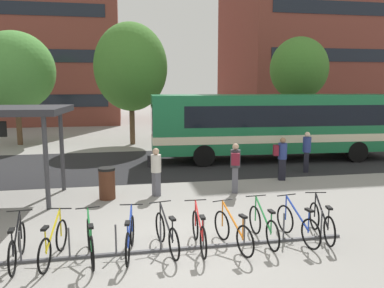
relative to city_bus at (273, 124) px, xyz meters
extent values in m
plane|color=gray|center=(-5.86, -9.34, -1.78)|extent=(200.00, 200.00, 0.00)
cube|color=#232326|center=(-5.86, 0.00, -1.77)|extent=(80.00, 7.20, 0.01)
cube|color=#196B3D|center=(0.06, 0.00, 0.07)|extent=(12.11, 3.12, 2.70)
cube|color=beige|center=(0.06, 0.00, -0.58)|extent=(12.13, 3.14, 0.36)
cube|color=black|center=(-5.38, 0.26, 1.20)|extent=(1.11, 2.34, 0.40)
cube|color=black|center=(-5.91, 0.28, 0.34)|extent=(0.18, 2.19, 1.40)
cube|color=black|center=(0.30, -1.26, 0.48)|extent=(9.83, 0.53, 0.97)
cube|color=black|center=(0.42, 1.23, 0.48)|extent=(9.83, 0.53, 0.97)
cylinder|color=black|center=(-3.71, -0.98, -1.28)|extent=(1.01, 0.35, 1.00)
cylinder|color=black|center=(-3.60, 1.33, -1.28)|extent=(1.01, 0.35, 1.00)
cylinder|color=black|center=(3.72, -1.33, -1.28)|extent=(1.01, 0.35, 1.00)
cylinder|color=black|center=(3.83, 0.97, -1.28)|extent=(1.01, 0.35, 1.00)
cube|color=#47474C|center=(-6.04, -9.47, -1.75)|extent=(7.75, 0.14, 0.06)
cylinder|color=#47474C|center=(-9.43, -9.49, -1.43)|extent=(0.04, 0.04, 0.70)
cylinder|color=#47474C|center=(-8.46, -9.49, -1.43)|extent=(0.04, 0.04, 0.70)
cylinder|color=#47474C|center=(-7.49, -9.48, -1.43)|extent=(0.04, 0.04, 0.70)
cylinder|color=#47474C|center=(-6.52, -9.47, -1.43)|extent=(0.04, 0.04, 0.70)
cylinder|color=#47474C|center=(-5.55, -9.46, -1.43)|extent=(0.04, 0.04, 0.70)
cylinder|color=#47474C|center=(-4.58, -9.45, -1.43)|extent=(0.04, 0.04, 0.70)
cylinder|color=#47474C|center=(-3.62, -9.45, -1.43)|extent=(0.04, 0.04, 0.70)
cylinder|color=#47474C|center=(-2.65, -9.44, -1.43)|extent=(0.04, 0.04, 0.70)
torus|color=black|center=(-9.52, -8.99, -1.42)|extent=(0.09, 0.71, 0.70)
torus|color=black|center=(-9.45, -10.01, -1.42)|extent=(0.09, 0.71, 0.70)
cube|color=black|center=(-9.48, -9.48, -1.11)|extent=(0.10, 0.92, 0.58)
cylinder|color=black|center=(-9.45, -9.91, -1.16)|extent=(0.03, 0.03, 0.55)
cube|color=black|center=(-9.45, -9.91, -0.90)|extent=(0.12, 0.23, 0.05)
cylinder|color=black|center=(-9.52, -9.01, -1.11)|extent=(0.03, 0.03, 0.65)
cylinder|color=black|center=(-9.52, -9.01, -0.80)|extent=(0.52, 0.07, 0.03)
torus|color=black|center=(-8.68, -9.00, -1.42)|extent=(0.16, 0.70, 0.70)
torus|color=black|center=(-8.85, -10.01, -1.42)|extent=(0.16, 0.70, 0.70)
cube|color=yellow|center=(-8.77, -9.48, -1.11)|extent=(0.18, 0.91, 0.58)
cylinder|color=yellow|center=(-8.84, -9.91, -1.16)|extent=(0.03, 0.03, 0.55)
cube|color=black|center=(-8.84, -9.91, -0.90)|extent=(0.14, 0.23, 0.05)
cylinder|color=yellow|center=(-8.69, -9.02, -1.11)|extent=(0.04, 0.04, 0.65)
cylinder|color=black|center=(-8.69, -9.02, -0.80)|extent=(0.52, 0.11, 0.03)
torus|color=black|center=(-8.09, -9.06, -1.42)|extent=(0.15, 0.70, 0.70)
torus|color=black|center=(-7.94, -10.06, -1.42)|extent=(0.15, 0.70, 0.70)
cube|color=#1E7F38|center=(-8.02, -9.54, -1.11)|extent=(0.17, 0.91, 0.58)
cylinder|color=#1E7F38|center=(-7.96, -9.96, -1.16)|extent=(0.03, 0.03, 0.55)
cube|color=black|center=(-7.96, -9.96, -0.90)|extent=(0.13, 0.23, 0.05)
cylinder|color=#1E7F38|center=(-8.09, -9.07, -1.11)|extent=(0.04, 0.04, 0.65)
cylinder|color=black|center=(-8.09, -9.07, -0.80)|extent=(0.52, 0.10, 0.03)
torus|color=black|center=(-7.13, -9.01, -1.42)|extent=(0.12, 0.70, 0.70)
torus|color=black|center=(-7.25, -10.02, -1.42)|extent=(0.12, 0.70, 0.70)
cube|color=#1E3DB2|center=(-7.19, -9.49, -1.11)|extent=(0.14, 0.92, 0.58)
cylinder|color=#1E3DB2|center=(-7.24, -9.92, -1.16)|extent=(0.03, 0.03, 0.55)
cube|color=black|center=(-7.24, -9.92, -0.90)|extent=(0.12, 0.23, 0.05)
cylinder|color=#1E3DB2|center=(-7.13, -9.03, -1.11)|extent=(0.04, 0.04, 0.65)
cylinder|color=black|center=(-7.13, -9.03, -0.80)|extent=(0.52, 0.09, 0.03)
torus|color=black|center=(-6.47, -8.92, -1.42)|extent=(0.18, 0.70, 0.70)
torus|color=black|center=(-6.28, -9.92, -1.42)|extent=(0.18, 0.70, 0.70)
cube|color=black|center=(-6.38, -9.40, -1.11)|extent=(0.20, 0.91, 0.58)
cylinder|color=black|center=(-6.30, -9.83, -1.16)|extent=(0.04, 0.04, 0.55)
cube|color=black|center=(-6.30, -9.83, -0.90)|extent=(0.14, 0.23, 0.05)
cylinder|color=black|center=(-6.47, -8.94, -1.11)|extent=(0.04, 0.04, 0.65)
cylinder|color=black|center=(-6.47, -8.94, -0.80)|extent=(0.52, 0.13, 0.03)
torus|color=black|center=(-5.64, -8.94, -1.42)|extent=(0.06, 0.70, 0.70)
torus|color=black|center=(-5.66, -9.96, -1.42)|extent=(0.06, 0.70, 0.70)
cube|color=red|center=(-5.65, -9.43, -1.11)|extent=(0.05, 0.92, 0.58)
cylinder|color=red|center=(-5.66, -9.86, -1.16)|extent=(0.03, 0.03, 0.55)
cube|color=black|center=(-5.66, -9.86, -0.90)|extent=(0.10, 0.22, 0.05)
cylinder|color=red|center=(-5.64, -8.96, -1.11)|extent=(0.03, 0.03, 0.65)
cylinder|color=black|center=(-5.64, -8.96, -0.80)|extent=(0.52, 0.04, 0.03)
torus|color=black|center=(-5.02, -9.07, -1.42)|extent=(0.21, 0.69, 0.70)
torus|color=black|center=(-4.77, -10.06, -1.42)|extent=(0.21, 0.69, 0.70)
cube|color=orange|center=(-4.90, -9.54, -1.11)|extent=(0.26, 0.90, 0.58)
cylinder|color=orange|center=(-4.79, -9.96, -1.16)|extent=(0.04, 0.04, 0.55)
cube|color=black|center=(-4.79, -9.96, -0.90)|extent=(0.15, 0.24, 0.05)
cylinder|color=orange|center=(-5.01, -9.09, -1.11)|extent=(0.04, 0.04, 0.65)
cylinder|color=black|center=(-5.01, -9.09, -0.80)|extent=(0.51, 0.15, 0.03)
torus|color=black|center=(-4.11, -8.86, -1.42)|extent=(0.08, 0.71, 0.70)
torus|color=black|center=(-4.07, -9.88, -1.42)|extent=(0.08, 0.71, 0.70)
cube|color=#1E7F38|center=(-4.09, -9.35, -1.11)|extent=(0.07, 0.92, 0.58)
cylinder|color=#1E7F38|center=(-4.07, -9.78, -1.16)|extent=(0.03, 0.03, 0.55)
cube|color=black|center=(-4.07, -9.78, -0.90)|extent=(0.11, 0.22, 0.05)
cylinder|color=#1E7F38|center=(-4.11, -8.88, -1.11)|extent=(0.03, 0.03, 0.65)
cylinder|color=black|center=(-4.11, -8.88, -0.80)|extent=(0.52, 0.05, 0.03)
torus|color=black|center=(-3.35, -8.94, -1.42)|extent=(0.16, 0.70, 0.70)
torus|color=black|center=(-3.19, -9.94, -1.42)|extent=(0.16, 0.70, 0.70)
cube|color=#1E3DB2|center=(-3.27, -9.42, -1.11)|extent=(0.18, 0.91, 0.58)
cylinder|color=#1E3DB2|center=(-3.20, -9.84, -1.16)|extent=(0.03, 0.03, 0.55)
cube|color=black|center=(-3.20, -9.84, -0.90)|extent=(0.13, 0.23, 0.05)
cylinder|color=#1E3DB2|center=(-3.35, -8.96, -1.11)|extent=(0.04, 0.04, 0.65)
cylinder|color=black|center=(-3.35, -8.96, -0.80)|extent=(0.52, 0.11, 0.03)
torus|color=black|center=(-2.53, -8.87, -1.42)|extent=(0.16, 0.70, 0.70)
torus|color=black|center=(-2.69, -9.87, -1.42)|extent=(0.16, 0.70, 0.70)
cube|color=black|center=(-2.61, -9.35, -1.11)|extent=(0.18, 0.91, 0.58)
cylinder|color=black|center=(-2.67, -9.77, -1.16)|extent=(0.03, 0.03, 0.55)
cube|color=black|center=(-2.67, -9.77, -0.90)|extent=(0.13, 0.23, 0.05)
cylinder|color=black|center=(-2.53, -8.89, -1.11)|extent=(0.04, 0.04, 0.65)
cylinder|color=black|center=(-2.53, -8.89, -0.80)|extent=(0.52, 0.11, 0.03)
cylinder|color=#38383D|center=(-9.51, -5.96, -0.38)|extent=(0.15, 0.15, 2.79)
cylinder|color=#38383D|center=(-9.38, -3.87, -0.38)|extent=(0.15, 0.15, 2.79)
cube|color=black|center=(-1.24, -3.94, -1.36)|extent=(0.30, 0.25, 0.84)
cylinder|color=navy|center=(-1.24, -3.94, -0.63)|extent=(0.40, 0.40, 0.62)
sphere|color=#936B4C|center=(-1.24, -3.94, -0.21)|extent=(0.22, 0.22, 0.22)
cube|color=maroon|center=(-1.50, -3.89, -0.60)|extent=(0.23, 0.31, 0.40)
cube|color=#565660|center=(-3.54, -5.27, -1.33)|extent=(0.27, 0.31, 0.89)
cylinder|color=#333338|center=(-3.54, -5.27, -0.59)|extent=(0.42, 0.42, 0.60)
sphere|color=tan|center=(-3.54, -5.27, -0.17)|extent=(0.22, 0.22, 0.22)
cube|color=maroon|center=(-3.61, -5.52, -0.56)|extent=(0.32, 0.25, 0.40)
cube|color=black|center=(0.33, -2.85, -1.34)|extent=(0.29, 0.32, 0.86)
cylinder|color=navy|center=(0.33, -2.85, -0.59)|extent=(0.45, 0.45, 0.64)
sphere|color=beige|center=(0.33, -2.85, -0.16)|extent=(0.22, 0.22, 0.22)
cube|color=#56602D|center=(0.44, -2.61, -0.56)|extent=(0.33, 0.28, 0.40)
cube|color=#565660|center=(-6.23, -5.15, -1.37)|extent=(0.29, 0.32, 0.81)
cylinder|color=beige|center=(-6.23, -5.15, -0.68)|extent=(0.45, 0.45, 0.59)
sphere|color=tan|center=(-6.23, -5.15, -0.27)|extent=(0.22, 0.22, 0.22)
cube|color=black|center=(-6.33, -4.91, -0.65)|extent=(0.33, 0.27, 0.40)
cylinder|color=#4C2819|center=(-7.83, -5.21, -1.30)|extent=(0.52, 0.52, 0.95)
cylinder|color=black|center=(-7.83, -5.21, -0.79)|extent=(0.55, 0.55, 0.08)
cylinder|color=brown|center=(-13.58, 7.29, -0.54)|extent=(0.32, 0.32, 2.47)
ellipsoid|color=#4C8E3D|center=(-13.58, 7.29, 2.72)|extent=(4.68, 4.68, 4.76)
cylinder|color=brown|center=(4.37, 6.46, -0.28)|extent=(0.32, 0.32, 3.00)
ellipsoid|color=#427A2D|center=(4.37, 6.46, 2.98)|extent=(3.83, 3.83, 4.13)
cylinder|color=brown|center=(-6.70, 6.25, -0.53)|extent=(0.32, 0.32, 2.49)
ellipsoid|color=#427A2D|center=(-6.70, 6.25, 2.97)|extent=(4.44, 4.44, 5.32)
cube|color=brown|center=(-16.01, 23.29, 5.92)|extent=(17.05, 11.96, 15.38)
cube|color=black|center=(-16.01, 17.28, 0.53)|extent=(15.00, 0.06, 1.10)
cube|color=black|center=(-16.01, 17.28, 4.38)|extent=(15.00, 0.06, 1.10)
cube|color=black|center=(-16.01, 17.28, 8.22)|extent=(15.00, 0.06, 1.10)
cube|color=brown|center=(13.36, 19.52, 9.86)|extent=(19.07, 13.40, 23.26)
cube|color=black|center=(13.36, 12.79, 0.55)|extent=(16.78, 0.06, 1.10)
cube|color=black|center=(13.36, 12.79, 4.43)|extent=(16.78, 0.06, 1.10)
cube|color=black|center=(13.36, 12.79, 8.31)|extent=(16.78, 0.06, 1.10)
camera|label=1|loc=(-7.27, -17.35, 1.88)|focal=35.23mm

